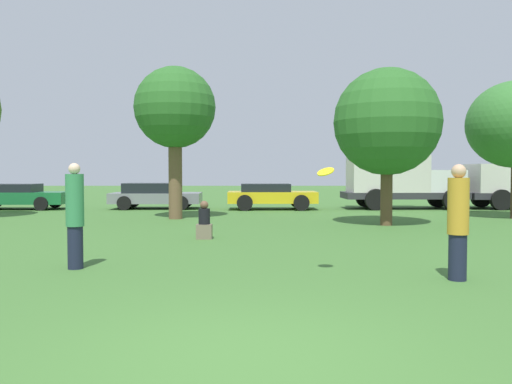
% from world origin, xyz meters
% --- Properties ---
extents(ground_plane, '(120.00, 120.00, 0.00)m').
position_xyz_m(ground_plane, '(0.00, 0.00, 0.00)').
color(ground_plane, '#3D6B2D').
extents(person_thrower, '(0.32, 0.32, 1.89)m').
position_xyz_m(person_thrower, '(-3.11, 4.50, 0.96)').
color(person_thrower, '#191E33').
rests_on(person_thrower, ground).
extents(person_catcher, '(0.33, 0.33, 1.86)m').
position_xyz_m(person_catcher, '(3.34, 3.50, 0.94)').
color(person_catcher, '#191E33').
rests_on(person_catcher, ground).
extents(frisbee, '(0.31, 0.28, 0.20)m').
position_xyz_m(frisbee, '(1.27, 3.84, 1.74)').
color(frisbee, yellow).
extents(bystander_sitting, '(0.40, 0.33, 0.99)m').
position_xyz_m(bystander_sitting, '(-1.22, 8.73, 0.41)').
color(bystander_sitting, '#726651').
rests_on(bystander_sitting, ground).
extents(tree_1, '(2.97, 2.97, 5.56)m').
position_xyz_m(tree_1, '(-2.84, 14.52, 4.01)').
color(tree_1, brown).
rests_on(tree_1, ground).
extents(tree_2, '(3.44, 3.44, 5.06)m').
position_xyz_m(tree_2, '(4.34, 12.19, 3.32)').
color(tree_2, brown).
rests_on(tree_2, ground).
extents(parked_car_green, '(4.62, 1.97, 1.17)m').
position_xyz_m(parked_car_green, '(-10.97, 19.48, 0.63)').
color(parked_car_green, '#196633').
rests_on(parked_car_green, ground).
extents(parked_car_grey, '(4.18, 2.12, 1.20)m').
position_xyz_m(parked_car_grey, '(-4.64, 19.84, 0.64)').
color(parked_car_grey, slate).
rests_on(parked_car_grey, ground).
extents(parked_car_yellow, '(4.08, 2.07, 1.19)m').
position_xyz_m(parked_car_yellow, '(0.79, 19.42, 0.65)').
color(parked_car_yellow, gold).
rests_on(parked_car_yellow, ground).
extents(delivery_truck_white, '(5.65, 2.35, 2.49)m').
position_xyz_m(delivery_truck_white, '(6.87, 19.85, 1.34)').
color(delivery_truck_white, '#2D2D33').
rests_on(delivery_truck_white, ground).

